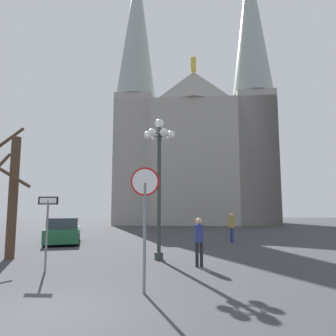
% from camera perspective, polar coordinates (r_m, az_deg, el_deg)
% --- Properties ---
extents(ground_plane, '(120.00, 120.00, 0.00)m').
position_cam_1_polar(ground_plane, '(7.19, -22.24, -24.00)').
color(ground_plane, '#38383D').
extents(cathedral, '(19.73, 13.87, 35.91)m').
position_cam_1_polar(cathedral, '(41.93, 4.74, 4.83)').
color(cathedral, gray).
rests_on(cathedral, ground).
extents(stop_sign, '(0.74, 0.19, 3.18)m').
position_cam_1_polar(stop_sign, '(8.14, -4.24, -6.69)').
color(stop_sign, slate).
rests_on(stop_sign, ground).
extents(one_way_arrow_sign, '(0.70, 0.07, 2.50)m').
position_cam_1_polar(one_way_arrow_sign, '(11.56, -21.18, -9.29)').
color(one_way_arrow_sign, slate).
rests_on(one_way_arrow_sign, ground).
extents(street_lamp, '(1.34, 1.21, 5.93)m').
position_cam_1_polar(street_lamp, '(13.32, -1.62, 1.61)').
color(street_lamp, '#2D3833').
rests_on(street_lamp, ground).
extents(bare_tree, '(1.71, 1.71, 5.78)m').
position_cam_1_polar(bare_tree, '(14.88, -26.46, -4.13)').
color(bare_tree, '#473323').
rests_on(bare_tree, ground).
extents(parked_car_near_green, '(3.22, 4.64, 1.51)m').
position_cam_1_polar(parked_car_near_green, '(19.99, -18.58, -10.87)').
color(parked_car_near_green, '#1E5B38').
rests_on(parked_car_near_green, ground).
extents(pedestrian_walking, '(0.32, 0.32, 1.74)m').
position_cam_1_polar(pedestrian_walking, '(11.68, 5.67, -12.42)').
color(pedestrian_walking, black).
rests_on(pedestrian_walking, ground).
extents(pedestrian_standing, '(0.32, 0.32, 1.77)m').
position_cam_1_polar(pedestrian_standing, '(19.79, 11.52, -10.06)').
color(pedestrian_standing, navy).
rests_on(pedestrian_standing, ground).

